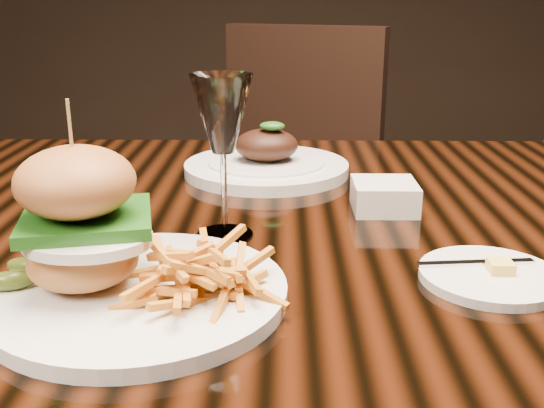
{
  "coord_description": "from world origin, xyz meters",
  "views": [
    {
      "loc": [
        -0.03,
        -0.8,
        1.03
      ],
      "look_at": [
        -0.04,
        -0.14,
        0.81
      ],
      "focal_mm": 42.0,
      "sensor_mm": 36.0,
      "label": 1
    }
  ],
  "objects_px": {
    "far_dish": "(266,163)",
    "burger_plate": "(125,254)",
    "wine_glass": "(222,120)",
    "chair_far": "(287,181)",
    "dining_table": "(301,266)"
  },
  "relations": [
    {
      "from": "dining_table",
      "to": "far_dish",
      "type": "distance_m",
      "value": 0.23
    },
    {
      "from": "dining_table",
      "to": "burger_plate",
      "type": "distance_m",
      "value": 0.33
    },
    {
      "from": "dining_table",
      "to": "wine_glass",
      "type": "distance_m",
      "value": 0.25
    },
    {
      "from": "burger_plate",
      "to": "wine_glass",
      "type": "bearing_deg",
      "value": 65.01
    },
    {
      "from": "far_dish",
      "to": "burger_plate",
      "type": "bearing_deg",
      "value": -104.85
    },
    {
      "from": "chair_far",
      "to": "dining_table",
      "type": "bearing_deg",
      "value": -66.35
    },
    {
      "from": "burger_plate",
      "to": "far_dish",
      "type": "relative_size",
      "value": 1.06
    },
    {
      "from": "chair_far",
      "to": "burger_plate",
      "type": "bearing_deg",
      "value": -75.16
    },
    {
      "from": "dining_table",
      "to": "far_dish",
      "type": "relative_size",
      "value": 5.99
    },
    {
      "from": "chair_far",
      "to": "far_dish",
      "type": "bearing_deg",
      "value": -70.44
    },
    {
      "from": "wine_glass",
      "to": "far_dish",
      "type": "relative_size",
      "value": 0.73
    },
    {
      "from": "dining_table",
      "to": "chair_far",
      "type": "xyz_separation_m",
      "value": [
        -0.01,
        0.88,
        -0.13
      ]
    },
    {
      "from": "wine_glass",
      "to": "chair_far",
      "type": "relative_size",
      "value": 0.2
    },
    {
      "from": "burger_plate",
      "to": "chair_far",
      "type": "bearing_deg",
      "value": 81.67
    },
    {
      "from": "burger_plate",
      "to": "dining_table",
      "type": "bearing_deg",
      "value": 55.67
    }
  ]
}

